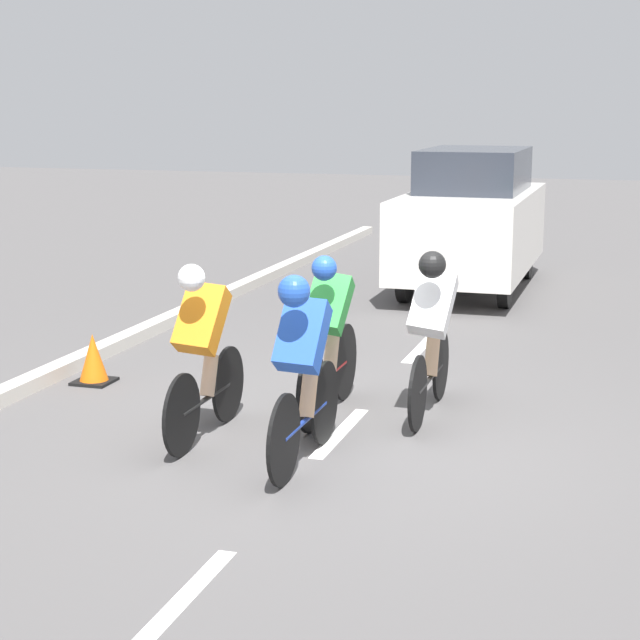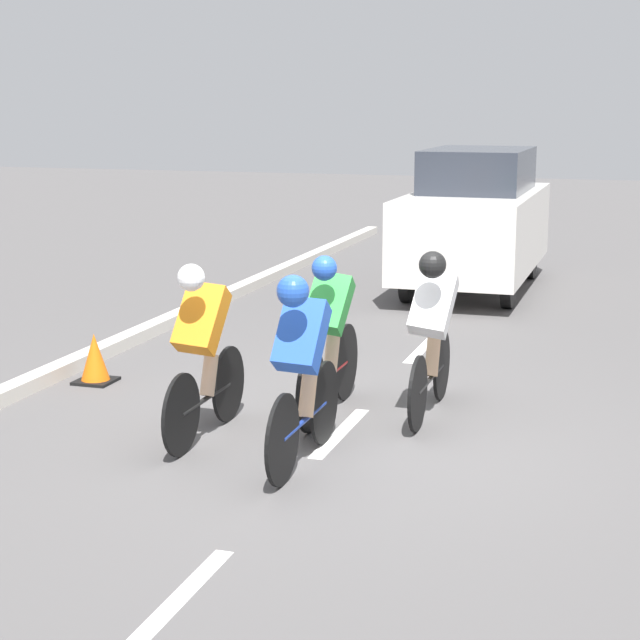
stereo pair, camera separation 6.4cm
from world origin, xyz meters
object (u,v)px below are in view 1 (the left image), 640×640
object	(u,v)px
cyclist_white	(432,328)
traffic_cone	(93,360)
cyclist_green	(328,333)
support_car	(471,219)
cyclist_blue	(303,364)
cyclist_orange	(203,347)

from	to	relation	value
cyclist_white	traffic_cone	world-z (taller)	cyclist_white
traffic_cone	cyclist_white	bearing A→B (deg)	177.47
cyclist_green	traffic_cone	xyz separation A→B (m)	(2.52, -0.41, -0.52)
support_car	cyclist_blue	bearing A→B (deg)	90.42
cyclist_orange	cyclist_white	bearing A→B (deg)	-143.78
cyclist_blue	support_car	bearing A→B (deg)	-89.58
cyclist_orange	support_car	xyz separation A→B (m)	(-0.90, -7.68, 0.24)
cyclist_green	cyclist_orange	bearing A→B (deg)	50.15
cyclist_blue	traffic_cone	bearing A→B (deg)	-32.11
cyclist_white	cyclist_orange	distance (m)	2.01
cyclist_blue	cyclist_green	bearing A→B (deg)	-81.69
cyclist_white	traffic_cone	distance (m)	3.42
cyclist_blue	support_car	xyz separation A→B (m)	(0.06, -8.04, 0.22)
cyclist_blue	support_car	size ratio (longest dim) A/B	0.41
cyclist_blue	traffic_cone	world-z (taller)	cyclist_blue
cyclist_blue	cyclist_white	size ratio (longest dim) A/B	1.01
support_car	cyclist_white	bearing A→B (deg)	96.34
cyclist_orange	traffic_cone	world-z (taller)	cyclist_orange
support_car	traffic_cone	bearing A→B (deg)	67.30
support_car	traffic_cone	xyz separation A→B (m)	(2.65, 6.34, -0.79)
cyclist_white	cyclist_green	size ratio (longest dim) A/B	0.95
support_car	cyclist_orange	bearing A→B (deg)	83.29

